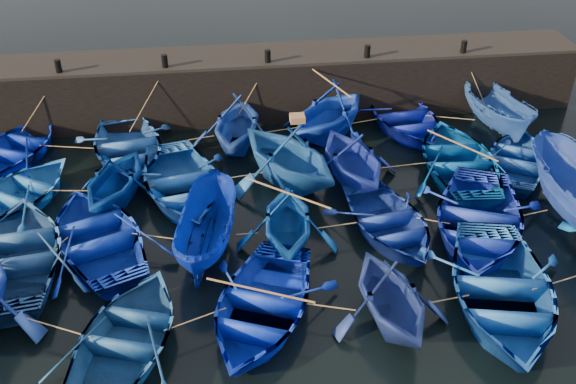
{
  "coord_description": "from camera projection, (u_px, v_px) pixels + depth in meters",
  "views": [
    {
      "loc": [
        -2.19,
        -14.17,
        12.47
      ],
      "look_at": [
        0.0,
        3.2,
        0.7
      ],
      "focal_mm": 40.0,
      "sensor_mm": 36.0,
      "label": 1
    }
  ],
  "objects": [
    {
      "name": "boat_22",
      "position": [
        260.0,
        306.0,
        16.94
      ],
      "size": [
        5.25,
        6.03,
        1.05
      ],
      "primitive_type": "imported",
      "rotation": [
        0.0,
        0.0,
        -0.39
      ],
      "color": "#0924D1",
      "rests_on": "ground"
    },
    {
      "name": "boat_13",
      "position": [
        19.0,
        253.0,
        18.68
      ],
      "size": [
        4.62,
        5.96,
        1.14
      ],
      "primitive_type": "imported",
      "rotation": [
        0.0,
        0.0,
        3.28
      ],
      "color": "navy",
      "rests_on": "ground"
    },
    {
      "name": "boat_11",
      "position": [
        459.0,
        160.0,
        23.07
      ],
      "size": [
        4.35,
        5.78,
        1.14
      ],
      "primitive_type": "imported",
      "rotation": [
        0.0,
        0.0,
        3.06
      ],
      "color": "navy",
      "rests_on": "ground"
    },
    {
      "name": "boat_2",
      "position": [
        237.0,
        122.0,
        24.38
      ],
      "size": [
        4.29,
        4.72,
        2.14
      ],
      "primitive_type": "imported",
      "rotation": [
        0.0,
        0.0,
        -0.21
      ],
      "color": "#1B409D",
      "rests_on": "ground"
    },
    {
      "name": "boat_23",
      "position": [
        391.0,
        296.0,
        16.63
      ],
      "size": [
        3.63,
        4.06,
        1.93
      ],
      "primitive_type": "imported",
      "rotation": [
        0.0,
        0.0,
        0.14
      ],
      "color": "navy",
      "rests_on": "ground"
    },
    {
      "name": "loose_oars",
      "position": [
        343.0,
        167.0,
        20.63
      ],
      "size": [
        10.03,
        11.83,
        1.35
      ],
      "color": "#99724C",
      "rests_on": "ground"
    },
    {
      "name": "boat_16",
      "position": [
        287.0,
        220.0,
        19.38
      ],
      "size": [
        3.52,
        3.97,
        1.92
      ],
      "primitive_type": "imported",
      "rotation": [
        0.0,
        0.0,
        -0.11
      ],
      "color": "#09449B",
      "rests_on": "ground"
    },
    {
      "name": "boat_10",
      "position": [
        353.0,
        157.0,
        22.22
      ],
      "size": [
        4.3,
        4.74,
        2.16
      ],
      "primitive_type": "imported",
      "rotation": [
        0.0,
        0.0,
        3.35
      ],
      "color": "#182DAA",
      "rests_on": "ground"
    },
    {
      "name": "boat_7",
      "position": [
        115.0,
        178.0,
        21.29
      ],
      "size": [
        4.26,
        4.57,
        1.95
      ],
      "primitive_type": "imported",
      "rotation": [
        0.0,
        0.0,
        2.8
      ],
      "color": "navy",
      "rests_on": "ground"
    },
    {
      "name": "boat_8",
      "position": [
        181.0,
        183.0,
        21.81
      ],
      "size": [
        4.89,
        6.06,
        1.11
      ],
      "primitive_type": "imported",
      "rotation": [
        0.0,
        0.0,
        0.21
      ],
      "color": "#1851B0",
      "rests_on": "ground"
    },
    {
      "name": "bollard_1",
      "position": [
        165.0,
        61.0,
        24.74
      ],
      "size": [
        0.24,
        0.24,
        0.5
      ],
      "primitive_type": "cylinder",
      "color": "black",
      "rests_on": "quay_top"
    },
    {
      "name": "mooring_ropes",
      "position": [
        281.0,
        161.0,
        22.41
      ],
      "size": [
        18.76,
        11.95,
        2.1
      ],
      "color": "tan",
      "rests_on": "ground"
    },
    {
      "name": "boat_4",
      "position": [
        404.0,
        117.0,
        25.91
      ],
      "size": [
        4.32,
        5.56,
        1.06
      ],
      "primitive_type": "imported",
      "rotation": [
        0.0,
        0.0,
        0.14
      ],
      "color": "#0D1BA3",
      "rests_on": "ground"
    },
    {
      "name": "bollard_4",
      "position": [
        464.0,
        47.0,
        25.99
      ],
      "size": [
        0.24,
        0.24,
        0.5
      ],
      "primitive_type": "cylinder",
      "color": "black",
      "rests_on": "quay_top"
    },
    {
      "name": "boat_24",
      "position": [
        501.0,
        291.0,
        17.3
      ],
      "size": [
        5.29,
        6.56,
        1.21
      ],
      "primitive_type": "imported",
      "rotation": [
        0.0,
        0.0,
        -0.21
      ],
      "color": "blue",
      "rests_on": "ground"
    },
    {
      "name": "quay_wall",
      "position": [
        266.0,
        85.0,
        26.8
      ],
      "size": [
        26.0,
        2.5,
        2.5
      ],
      "primitive_type": "cube",
      "color": "black",
      "rests_on": "ground"
    },
    {
      "name": "boat_1",
      "position": [
        127.0,
        147.0,
        23.85
      ],
      "size": [
        4.73,
        5.93,
        1.1
      ],
      "primitive_type": "imported",
      "rotation": [
        0.0,
        0.0,
        0.19
      ],
      "color": "#2151A6",
      "rests_on": "ground"
    },
    {
      "name": "boat_17",
      "position": [
        388.0,
        222.0,
        20.11
      ],
      "size": [
        4.14,
        5.14,
        0.95
      ],
      "primitive_type": "imported",
      "rotation": [
        0.0,
        0.0,
        0.21
      ],
      "color": "navy",
      "rests_on": "ground"
    },
    {
      "name": "bollard_2",
      "position": [
        268.0,
        56.0,
        25.16
      ],
      "size": [
        0.24,
        0.24,
        0.5
      ],
      "primitive_type": "cylinder",
      "color": "black",
      "rests_on": "quay_top"
    },
    {
      "name": "boat_0",
      "position": [
        15.0,
        148.0,
        23.9
      ],
      "size": [
        5.11,
        5.77,
        0.99
      ],
      "primitive_type": "imported",
      "rotation": [
        0.0,
        0.0,
        2.71
      ],
      "color": "#03199B",
      "rests_on": "ground"
    },
    {
      "name": "boat_15",
      "position": [
        206.0,
        229.0,
        19.19
      ],
      "size": [
        2.48,
        4.55,
        1.67
      ],
      "primitive_type": "imported",
      "rotation": [
        0.0,
        0.0,
        2.93
      ],
      "color": "#041F95",
      "rests_on": "ground"
    },
    {
      "name": "quay_top",
      "position": [
        266.0,
        55.0,
        26.07
      ],
      "size": [
        26.0,
        2.5,
        0.12
      ],
      "primitive_type": "cube",
      "color": "black",
      "rests_on": "quay_wall"
    },
    {
      "name": "boat_6",
      "position": [
        17.0,
        194.0,
        21.38
      ],
      "size": [
        5.44,
        5.82,
        0.98
      ],
      "primitive_type": "imported",
      "rotation": [
        0.0,
        0.0,
        2.56
      ],
      "color": "blue",
      "rests_on": "ground"
    },
    {
      "name": "boat_12",
      "position": [
        519.0,
        158.0,
        23.35
      ],
      "size": [
        4.95,
        5.47,
        0.93
      ],
      "primitive_type": "imported",
      "rotation": [
        0.0,
        0.0,
        2.65
      ],
      "color": "#174597",
      "rests_on": "ground"
    },
    {
      "name": "wooden_crate",
      "position": [
        297.0,
        118.0,
        21.36
      ],
      "size": [
        0.49,
        0.45,
        0.23
      ],
      "primitive_type": "cube",
      "color": "#996E42",
      "rests_on": "boat_9"
    },
    {
      "name": "boat_3",
      "position": [
        330.0,
        111.0,
        24.98
      ],
      "size": [
        5.83,
        5.83,
        2.33
      ],
      "primitive_type": "imported",
      "rotation": [
        0.0,
        0.0,
        -0.78
      ],
      "color": "#0F35C7",
      "rests_on": "ground"
    },
    {
      "name": "boat_18",
      "position": [
        478.0,
        220.0,
        19.97
      ],
      "size": [
        6.01,
        6.89,
        1.19
      ],
      "primitive_type": "imported",
      "rotation": [
        0.0,
        0.0,
        -0.4
      ],
      "color": "#1025A9",
      "rests_on": "ground"
    },
    {
      "name": "bollard_0",
      "position": [
        58.0,
        66.0,
        24.33
      ],
      "size": [
        0.24,
        0.24,
        0.5
      ],
      "primitive_type": "cylinder",
      "color": "black",
      "rests_on": "quay_top"
    },
    {
      "name": "ground",
      "position": [
        302.0,
        272.0,
        18.86
      ],
      "size": [
        120.0,
        120.0,
        0.0
      ],
      "primitive_type": "plane",
      "color": "black",
      "rests_on": "ground"
    },
    {
      "name": "boat_5",
      "position": [
        498.0,
        112.0,
        25.59
      ],
      "size": [
        2.22,
        4.62,
        1.72
      ],
      "primitive_type": "imported",
      "rotation": [
        0.0,
        0.0,
        0.13
      ],
      "color": "#2450A4",
      "rests_on": "ground"
    },
    {
      "name": "bollard_3",
      "position": [
        367.0,
        51.0,
        25.57
      ],
      "size": [
        0.24,
        0.24,
        0.5
      ],
      "primitive_type": "cylinder",
      "color": "black",
      "rests_on": "quay_top"
    },
    {
      "name": "boat_9",
      "position": [
        288.0,
        154.0,
        22.08
      ],
      "size": [
        5.96,
        6.16,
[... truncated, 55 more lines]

